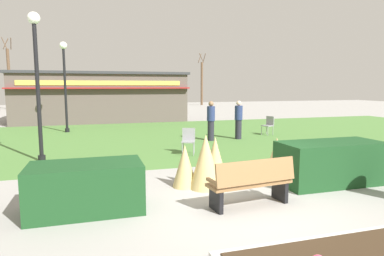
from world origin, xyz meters
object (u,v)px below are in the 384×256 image
at_px(food_kiosk, 102,97).
at_px(cafe_chair_west, 188,139).
at_px(tree_right_bg, 202,82).
at_px(parked_car_center_slot, 116,104).
at_px(person_standing, 239,120).
at_px(lamppost_mid, 37,70).
at_px(person_strolling, 211,121).
at_px(park_bench, 252,182).
at_px(lamppost_far, 65,76).
at_px(parked_car_west_slot, 59,105).
at_px(tree_left_bg, 9,78).
at_px(cafe_chair_east, 269,124).

xyz_separation_m(food_kiosk, cafe_chair_west, (2.49, -12.58, -1.09)).
bearing_deg(tree_right_bg, cafe_chair_west, -109.16).
distance_m(food_kiosk, parked_car_center_slot, 8.40).
distance_m(person_standing, tree_right_bg, 26.59).
xyz_separation_m(lamppost_mid, person_standing, (7.69, 2.34, -1.95)).
height_order(food_kiosk, tree_right_bg, tree_right_bg).
bearing_deg(tree_right_bg, person_strolling, -107.46).
bearing_deg(lamppost_mid, park_bench, -50.21).
height_order(lamppost_far, person_strolling, lamppost_far).
distance_m(cafe_chair_west, tree_right_bg, 29.90).
distance_m(parked_car_west_slot, tree_left_bg, 7.92).
height_order(cafe_chair_west, parked_car_center_slot, parked_car_center_slot).
relative_size(lamppost_far, person_strolling, 2.66).
distance_m(cafe_chair_east, person_strolling, 3.33).
bearing_deg(park_bench, lamppost_mid, 129.79).
height_order(food_kiosk, parked_car_center_slot, food_kiosk).
height_order(person_strolling, person_standing, same).
bearing_deg(person_strolling, food_kiosk, -173.88).
height_order(park_bench, parked_car_west_slot, parked_car_west_slot).
bearing_deg(food_kiosk, lamppost_mid, -100.00).
bearing_deg(lamppost_far, tree_right_bg, 56.16).
bearing_deg(tree_left_bg, tree_right_bg, 4.90).
bearing_deg(parked_car_west_slot, tree_left_bg, 131.86).
xyz_separation_m(cafe_chair_west, cafe_chair_east, (4.92, 3.26, 0.00)).
distance_m(person_standing, parked_car_west_slot, 20.37).
xyz_separation_m(park_bench, person_strolling, (1.92, 7.62, 0.38)).
bearing_deg(parked_car_west_slot, person_standing, -63.75).
height_order(cafe_chair_east, tree_right_bg, tree_right_bg).
height_order(lamppost_far, parked_car_west_slot, lamppost_far).
relative_size(food_kiosk, parked_car_west_slot, 2.56).
bearing_deg(park_bench, tree_right_bg, 73.30).
height_order(lamppost_mid, tree_left_bg, tree_left_bg).
height_order(lamppost_far, parked_car_center_slot, lamppost_far).
height_order(person_strolling, tree_left_bg, tree_left_bg).
xyz_separation_m(parked_car_west_slot, parked_car_center_slot, (4.92, 0.00, 0.00)).
xyz_separation_m(cafe_chair_east, tree_left_bg, (-15.92, 23.13, 2.63)).
bearing_deg(lamppost_far, cafe_chair_east, -21.97).
height_order(park_bench, tree_left_bg, tree_left_bg).
xyz_separation_m(food_kiosk, parked_car_center_slot, (1.41, 8.22, -0.98)).
distance_m(lamppost_far, food_kiosk, 6.00).
height_order(food_kiosk, person_standing, food_kiosk).
distance_m(park_bench, parked_car_west_slot, 26.59).
distance_m(lamppost_mid, tree_right_bg, 31.49).
relative_size(lamppost_mid, cafe_chair_east, 5.04).
distance_m(cafe_chair_west, cafe_chair_east, 5.90).
bearing_deg(park_bench, cafe_chair_west, 87.61).
bearing_deg(lamppost_mid, person_strolling, 19.60).
bearing_deg(food_kiosk, cafe_chair_west, -78.81).
relative_size(park_bench, cafe_chair_east, 1.96).
height_order(lamppost_mid, tree_right_bg, tree_right_bg).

